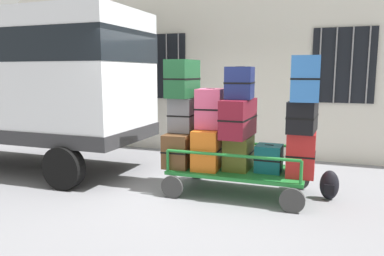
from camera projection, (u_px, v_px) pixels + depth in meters
The scene contains 18 objects.
ground_plane at pixel (194, 190), 5.98m from camera, with size 40.00×40.00×0.00m, color gray.
building_wall at pixel (238, 44), 8.29m from camera, with size 12.00×0.38×5.00m.
van at pixel (33, 76), 7.10m from camera, with size 4.34×2.02×2.94m.
luggage_cart at pixel (238, 173), 5.76m from camera, with size 2.08×1.14×0.39m.
cart_railing at pixel (238, 151), 5.71m from camera, with size 1.98×1.01×0.34m.
suitcase_left_bottom at pixel (182, 148), 6.01m from camera, with size 0.44×0.84×0.53m.
suitcase_left_middle at pixel (181, 115), 5.92m from camera, with size 0.39×0.33×0.54m.
suitcase_left_top at pixel (182, 79), 5.88m from camera, with size 0.41×0.63×0.60m.
suitcase_midleft_bottom at pixel (210, 147), 5.88m from camera, with size 0.45×0.91×0.62m.
suitcase_midleft_middle at pixel (210, 108), 5.80m from camera, with size 0.45×0.56×0.61m.
suitcase_center_bottom at pixel (239, 152), 5.74m from camera, with size 0.39×0.59×0.51m.
suitcase_center_middle at pixel (238, 118), 5.60m from camera, with size 0.41×0.88×0.57m.
suitcase_center_top at pixel (240, 83), 5.57m from camera, with size 0.43×0.57×0.48m.
suitcase_midright_bottom at pixel (269, 158), 5.58m from camera, with size 0.39×0.39×0.41m.
suitcase_right_bottom at pixel (301, 154), 5.36m from camera, with size 0.40×0.54×0.64m.
suitcase_right_middle at pixel (303, 116), 5.28m from camera, with size 0.41×0.73×0.45m.
suitcase_right_top at pixel (305, 78), 5.23m from camera, with size 0.44×0.95×0.62m.
backpack at pixel (329, 185), 5.49m from camera, with size 0.27×0.22×0.44m.
Camera 1 is at (1.97, -5.43, 1.87)m, focal length 34.90 mm.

